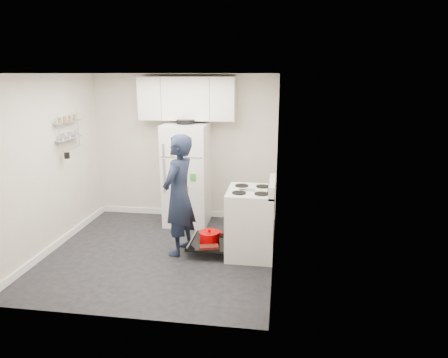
% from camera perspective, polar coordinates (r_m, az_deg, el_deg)
% --- Properties ---
extents(room, '(3.21, 3.21, 2.51)m').
position_cam_1_polar(room, '(5.56, -9.66, 1.19)').
color(room, black).
rests_on(room, ground).
extents(electric_range, '(0.66, 0.76, 1.10)m').
position_cam_1_polar(electric_range, '(5.65, 3.71, -6.26)').
color(electric_range, silver).
rests_on(electric_range, ground).
extents(open_oven_door, '(0.55, 0.70, 0.23)m').
position_cam_1_polar(open_oven_door, '(5.81, -2.13, -8.59)').
color(open_oven_door, black).
rests_on(open_oven_door, ground).
extents(refrigerator, '(0.72, 0.74, 1.77)m').
position_cam_1_polar(refrigerator, '(6.75, -5.32, 0.70)').
color(refrigerator, white).
rests_on(refrigerator, ground).
extents(upper_cabinets, '(1.60, 0.33, 0.70)m').
position_cam_1_polar(upper_cabinets, '(6.73, -5.28, 11.37)').
color(upper_cabinets, silver).
rests_on(upper_cabinets, room).
extents(wall_shelf_rack, '(0.14, 0.60, 0.61)m').
position_cam_1_polar(wall_shelf_rack, '(6.49, -21.32, 6.53)').
color(wall_shelf_rack, '#B2B2B7').
rests_on(wall_shelf_rack, room).
extents(person, '(0.55, 0.71, 1.71)m').
position_cam_1_polar(person, '(5.60, -6.46, -2.32)').
color(person, '#182036').
rests_on(person, ground).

